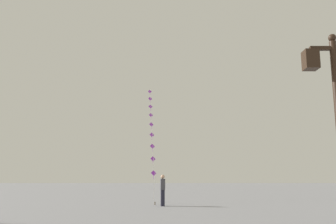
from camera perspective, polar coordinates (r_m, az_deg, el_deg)
The scene contains 3 objects.
ground_plane at distance 20.62m, azimuth 0.90°, elevation -14.46°, with size 160.00×160.00×0.00m, color gray.
kite_train at distance 28.23m, azimuth -2.33°, elevation -2.98°, with size 1.17×12.21×9.73m.
kite_flyer at distance 20.84m, azimuth -0.61°, elevation -11.93°, with size 0.29×0.62×1.71m.
Camera 1 is at (-0.23, -0.56, 1.57)m, focal length 39.24 mm.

